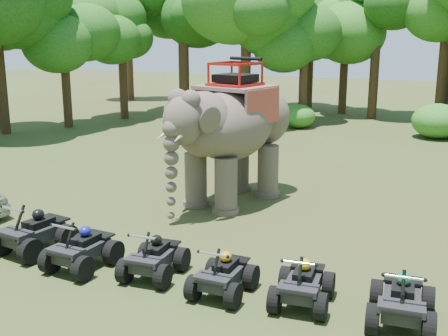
{
  "coord_description": "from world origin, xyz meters",
  "views": [
    {
      "loc": [
        6.0,
        -12.19,
        5.5
      ],
      "look_at": [
        0.0,
        1.2,
        1.9
      ],
      "focal_mm": 45.0,
      "sensor_mm": 36.0,
      "label": 1
    }
  ],
  "objects_px": {
    "atv_3": "(223,269)",
    "atv_5": "(402,294)",
    "atv_4": "(303,278)",
    "elephant": "(233,132)",
    "atv_0": "(34,227)",
    "atv_2": "(154,252)",
    "atv_1": "(82,243)"
  },
  "relations": [
    {
      "from": "atv_1",
      "to": "atv_2",
      "type": "xyz_separation_m",
      "value": [
        1.79,
        0.3,
        -0.03
      ]
    },
    {
      "from": "atv_1",
      "to": "atv_3",
      "type": "relative_size",
      "value": 1.09
    },
    {
      "from": "atv_5",
      "to": "atv_2",
      "type": "bearing_deg",
      "value": 175.11
    },
    {
      "from": "atv_0",
      "to": "atv_2",
      "type": "bearing_deg",
      "value": 7.15
    },
    {
      "from": "atv_3",
      "to": "atv_4",
      "type": "relative_size",
      "value": 0.98
    },
    {
      "from": "atv_3",
      "to": "atv_4",
      "type": "bearing_deg",
      "value": 7.97
    },
    {
      "from": "atv_3",
      "to": "atv_4",
      "type": "distance_m",
      "value": 1.7
    },
    {
      "from": "atv_3",
      "to": "atv_5",
      "type": "bearing_deg",
      "value": 3.84
    },
    {
      "from": "elephant",
      "to": "atv_3",
      "type": "height_order",
      "value": "elephant"
    },
    {
      "from": "atv_0",
      "to": "atv_1",
      "type": "height_order",
      "value": "atv_0"
    },
    {
      "from": "atv_2",
      "to": "atv_5",
      "type": "height_order",
      "value": "atv_5"
    },
    {
      "from": "atv_3",
      "to": "atv_4",
      "type": "height_order",
      "value": "atv_4"
    },
    {
      "from": "atv_1",
      "to": "atv_3",
      "type": "height_order",
      "value": "atv_1"
    },
    {
      "from": "atv_4",
      "to": "atv_2",
      "type": "bearing_deg",
      "value": 175.3
    },
    {
      "from": "atv_1",
      "to": "atv_2",
      "type": "relative_size",
      "value": 1.06
    },
    {
      "from": "elephant",
      "to": "atv_4",
      "type": "relative_size",
      "value": 3.52
    },
    {
      "from": "atv_0",
      "to": "atv_3",
      "type": "distance_m",
      "value": 5.36
    },
    {
      "from": "atv_5",
      "to": "atv_1",
      "type": "bearing_deg",
      "value": 177.34
    },
    {
      "from": "elephant",
      "to": "atv_0",
      "type": "relative_size",
      "value": 3.06
    },
    {
      "from": "elephant",
      "to": "atv_5",
      "type": "distance_m",
      "value": 8.8
    },
    {
      "from": "atv_0",
      "to": "atv_2",
      "type": "distance_m",
      "value": 3.55
    },
    {
      "from": "atv_1",
      "to": "atv_2",
      "type": "bearing_deg",
      "value": 13.22
    },
    {
      "from": "atv_0",
      "to": "atv_3",
      "type": "bearing_deg",
      "value": 5.56
    },
    {
      "from": "atv_0",
      "to": "atv_4",
      "type": "bearing_deg",
      "value": 8.0
    },
    {
      "from": "atv_0",
      "to": "atv_1",
      "type": "xyz_separation_m",
      "value": [
        1.76,
        -0.35,
        -0.05
      ]
    },
    {
      "from": "atv_2",
      "to": "atv_4",
      "type": "bearing_deg",
      "value": -3.18
    },
    {
      "from": "elephant",
      "to": "atv_3",
      "type": "xyz_separation_m",
      "value": [
        2.49,
        -6.32,
        -1.76
      ]
    },
    {
      "from": "atv_1",
      "to": "atv_3",
      "type": "xyz_separation_m",
      "value": [
        3.6,
        0.13,
        -0.05
      ]
    },
    {
      "from": "atv_2",
      "to": "atv_5",
      "type": "relative_size",
      "value": 0.94
    },
    {
      "from": "atv_4",
      "to": "elephant",
      "type": "bearing_deg",
      "value": 118.73
    },
    {
      "from": "atv_2",
      "to": "elephant",
      "type": "bearing_deg",
      "value": 92.15
    },
    {
      "from": "atv_0",
      "to": "atv_5",
      "type": "xyz_separation_m",
      "value": [
        8.99,
        0.02,
        -0.05
      ]
    }
  ]
}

